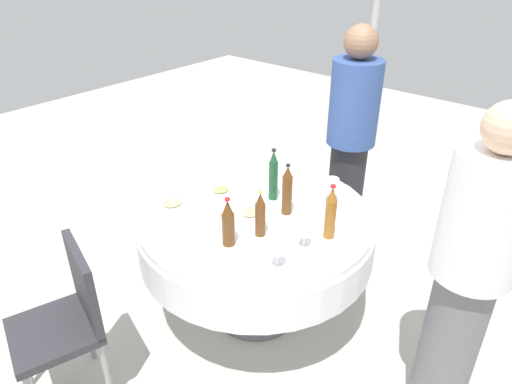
{
  "coord_description": "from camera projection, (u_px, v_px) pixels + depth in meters",
  "views": [
    {
      "loc": [
        -1.72,
        -1.48,
        2.16
      ],
      "look_at": [
        0.0,
        0.0,
        0.88
      ],
      "focal_mm": 32.72,
      "sensor_mm": 36.0,
      "label": 1
    }
  ],
  "objects": [
    {
      "name": "bottle_amber_front",
      "position": [
        331.0,
        213.0,
        2.4
      ],
      "size": [
        0.06,
        0.06,
        0.31
      ],
      "color": "#8C5619",
      "rests_on": "dining_table"
    },
    {
      "name": "plate_rear",
      "position": [
        221.0,
        192.0,
        2.87
      ],
      "size": [
        0.22,
        0.22,
        0.04
      ],
      "color": "white",
      "rests_on": "dining_table"
    },
    {
      "name": "wine_glass_front",
      "position": [
        332.0,
        185.0,
        2.73
      ],
      "size": [
        0.07,
        0.07,
        0.16
      ],
      "color": "white",
      "rests_on": "dining_table"
    },
    {
      "name": "folded_napkin",
      "position": [
        199.0,
        225.0,
        2.54
      ],
      "size": [
        0.21,
        0.21,
        0.02
      ],
      "primitive_type": "cube",
      "rotation": [
        0.0,
        0.0,
        0.44
      ],
      "color": "white",
      "rests_on": "dining_table"
    },
    {
      "name": "person_east",
      "position": [
        468.0,
        276.0,
        2.0
      ],
      "size": [
        0.34,
        0.34,
        1.64
      ],
      "rotation": [
        0.0,
        0.0,
        3.19
      ],
      "color": "slate",
      "rests_on": "ground_plane"
    },
    {
      "name": "bottle_brown_east",
      "position": [
        228.0,
        223.0,
        2.35
      ],
      "size": [
        0.07,
        0.07,
        0.27
      ],
      "color": "#593314",
      "rests_on": "dining_table"
    },
    {
      "name": "knife_south",
      "position": [
        224.0,
        173.0,
        3.11
      ],
      "size": [
        0.18,
        0.03,
        0.0
      ],
      "primitive_type": "cube",
      "rotation": [
        0.0,
        0.0,
        3.21
      ],
      "color": "silver",
      "rests_on": "dining_table"
    },
    {
      "name": "bottle_brown_left",
      "position": [
        260.0,
        215.0,
        2.42
      ],
      "size": [
        0.06,
        0.06,
        0.27
      ],
      "color": "#593314",
      "rests_on": "dining_table"
    },
    {
      "name": "wine_glass_far",
      "position": [
        277.0,
        249.0,
        2.2
      ],
      "size": [
        0.07,
        0.07,
        0.14
      ],
      "color": "white",
      "rests_on": "dining_table"
    },
    {
      "name": "bottle_dark_green_south",
      "position": [
        273.0,
        176.0,
        2.74
      ],
      "size": [
        0.06,
        0.06,
        0.32
      ],
      "color": "#194728",
      "rests_on": "dining_table"
    },
    {
      "name": "plate_right",
      "position": [
        296.0,
        183.0,
        2.97
      ],
      "size": [
        0.21,
        0.21,
        0.02
      ],
      "color": "white",
      "rests_on": "dining_table"
    },
    {
      "name": "person_south",
      "position": [
        351.0,
        140.0,
        3.28
      ],
      "size": [
        0.34,
        0.34,
        1.65
      ],
      "rotation": [
        0.0,
        0.0,
        4.7
      ],
      "color": "#26262B",
      "rests_on": "ground_plane"
    },
    {
      "name": "plate_near",
      "position": [
        250.0,
        214.0,
        2.64
      ],
      "size": [
        0.24,
        0.24,
        0.04
      ],
      "color": "white",
      "rests_on": "dining_table"
    },
    {
      "name": "bottle_brown_inner",
      "position": [
        287.0,
        191.0,
        2.6
      ],
      "size": [
        0.06,
        0.06,
        0.31
      ],
      "color": "#593314",
      "rests_on": "dining_table"
    },
    {
      "name": "chair_far",
      "position": [
        68.0,
        315.0,
        2.27
      ],
      "size": [
        0.5,
        0.5,
        0.87
      ],
      "rotation": [
        0.0,
        0.0,
        1.28
      ],
      "color": "#2D2D33",
      "rests_on": "ground_plane"
    },
    {
      "name": "plate_north",
      "position": [
        173.0,
        205.0,
        2.73
      ],
      "size": [
        0.25,
        0.25,
        0.04
      ],
      "color": "white",
      "rests_on": "dining_table"
    },
    {
      "name": "dining_table",
      "position": [
        256.0,
        234.0,
        2.75
      ],
      "size": [
        1.37,
        1.37,
        0.74
      ],
      "color": "white",
      "rests_on": "ground_plane"
    },
    {
      "name": "wine_glass_inner",
      "position": [
        304.0,
        230.0,
        2.34
      ],
      "size": [
        0.06,
        0.06,
        0.15
      ],
      "color": "white",
      "rests_on": "dining_table"
    },
    {
      "name": "spoon_front",
      "position": [
        292.0,
        229.0,
        2.53
      ],
      "size": [
        0.14,
        0.14,
        0.0
      ],
      "primitive_type": "cube",
      "rotation": [
        0.0,
        0.0,
        0.79
      ],
      "color": "silver",
      "rests_on": "dining_table"
    },
    {
      "name": "spoon_left",
      "position": [
        243.0,
        261.0,
        2.28
      ],
      "size": [
        0.14,
        0.13,
        0.0
      ],
      "primitive_type": "cube",
      "rotation": [
        0.0,
        0.0,
        3.87
      ],
      "color": "silver",
      "rests_on": "dining_table"
    },
    {
      "name": "ground_plane",
      "position": [
        256.0,
        309.0,
        3.04
      ],
      "size": [
        10.0,
        10.0,
        0.0
      ],
      "primitive_type": "plane",
      "color": "#B7B2A8"
    },
    {
      "name": "tent_pole_secondary",
      "position": [
        374.0,
        29.0,
        4.43
      ],
      "size": [
        0.07,
        0.07,
        2.66
      ],
      "primitive_type": "cylinder",
      "color": "#B2B5B7",
      "rests_on": "ground_plane"
    }
  ]
}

